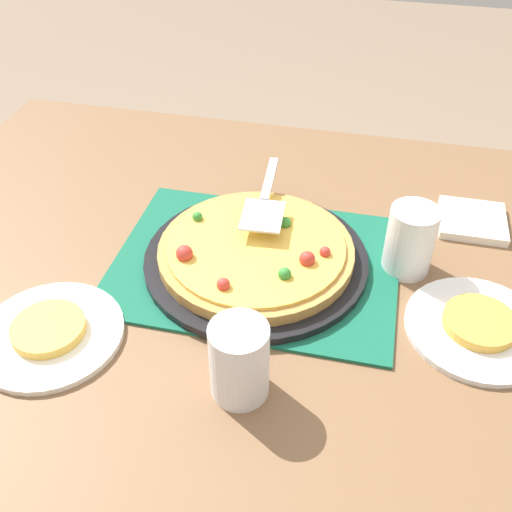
{
  "coord_description": "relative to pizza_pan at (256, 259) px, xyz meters",
  "views": [
    {
      "loc": [
        -0.17,
        0.75,
        1.42
      ],
      "look_at": [
        0.0,
        0.0,
        0.77
      ],
      "focal_mm": 41.83,
      "sensor_mm": 36.0,
      "label": 1
    }
  ],
  "objects": [
    {
      "name": "placemat",
      "position": [
        0.0,
        0.0,
        -0.01
      ],
      "size": [
        0.48,
        0.36,
        0.01
      ],
      "primitive_type": "cube",
      "color": "#145B42",
      "rests_on": "dining_table"
    },
    {
      "name": "cup_far",
      "position": [
        -0.25,
        -0.05,
        0.05
      ],
      "size": [
        0.08,
        0.08,
        0.12
      ],
      "primitive_type": "cylinder",
      "color": "white",
      "rests_on": "dining_table"
    },
    {
      "name": "plate_near_left",
      "position": [
        0.27,
        0.23,
        -0.01
      ],
      "size": [
        0.22,
        0.22,
        0.01
      ],
      "primitive_type": "cylinder",
      "color": "white",
      "rests_on": "dining_table"
    },
    {
      "name": "ground_plane",
      "position": [
        0.0,
        0.0,
        -0.76
      ],
      "size": [
        8.0,
        8.0,
        0.0
      ],
      "primitive_type": "plane",
      "color": "#84705B"
    },
    {
      "name": "napkin_stack",
      "position": [
        -0.37,
        -0.2,
        -0.01
      ],
      "size": [
        0.12,
        0.12,
        0.02
      ],
      "primitive_type": "cube",
      "color": "white",
      "rests_on": "dining_table"
    },
    {
      "name": "plate_far_right",
      "position": [
        -0.36,
        0.07,
        -0.01
      ],
      "size": [
        0.22,
        0.22,
        0.01
      ],
      "primitive_type": "cylinder",
      "color": "white",
      "rests_on": "dining_table"
    },
    {
      "name": "pizza",
      "position": [
        0.0,
        0.0,
        0.02
      ],
      "size": [
        0.33,
        0.33,
        0.05
      ],
      "color": "#B78442",
      "rests_on": "pizza_pan"
    },
    {
      "name": "cup_near",
      "position": [
        -0.04,
        0.26,
        0.05
      ],
      "size": [
        0.08,
        0.08,
        0.12
      ],
      "primitive_type": "cylinder",
      "color": "white",
      "rests_on": "dining_table"
    },
    {
      "name": "pizza_pan",
      "position": [
        0.0,
        0.0,
        0.0
      ],
      "size": [
        0.38,
        0.38,
        0.01
      ],
      "primitive_type": "cylinder",
      "color": "black",
      "rests_on": "placemat"
    },
    {
      "name": "served_slice_left",
      "position": [
        0.27,
        0.23,
        0.01
      ],
      "size": [
        0.11,
        0.11,
        0.02
      ],
      "primitive_type": "cylinder",
      "color": "#EAB747",
      "rests_on": "plate_near_left"
    },
    {
      "name": "dining_table",
      "position": [
        0.0,
        0.0,
        -0.12
      ],
      "size": [
        1.4,
        1.0,
        0.75
      ],
      "color": "brown",
      "rests_on": "ground_plane"
    },
    {
      "name": "served_slice_right",
      "position": [
        -0.36,
        0.07,
        0.01
      ],
      "size": [
        0.11,
        0.11,
        0.02
      ],
      "primitive_type": "cylinder",
      "color": "gold",
      "rests_on": "plate_far_right"
    },
    {
      "name": "pizza_server",
      "position": [
        0.01,
        -0.1,
        0.06
      ],
      "size": [
        0.08,
        0.23,
        0.01
      ],
      "color": "silver",
      "rests_on": "pizza"
    }
  ]
}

